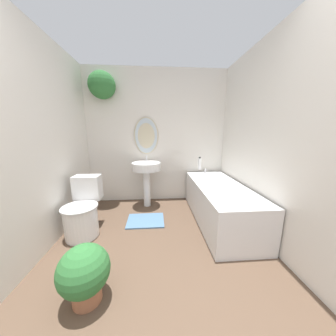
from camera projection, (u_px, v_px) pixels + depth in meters
wall_back at (148, 129)px, 3.06m from camera, size 2.63×0.43×2.40m
wall_left at (26, 143)px, 1.62m from camera, size 0.06×2.97×2.40m
wall_right at (278, 142)px, 1.81m from camera, size 0.06×2.97×2.40m
toilet at (83, 212)px, 2.17m from camera, size 0.42×0.61×0.72m
pedestal_sink at (146, 172)px, 2.93m from camera, size 0.50×0.50×0.89m
bathtub at (219, 202)px, 2.50m from camera, size 0.67×1.67×0.63m
shampoo_bottle at (200, 164)px, 3.07m from camera, size 0.06×0.06×0.23m
potted_plant at (84, 272)px, 1.28m from camera, size 0.38×0.38×0.47m
bath_mat at (146, 221)px, 2.51m from camera, size 0.54×0.42×0.02m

